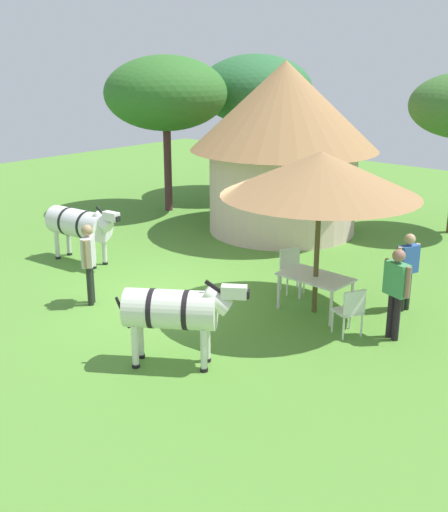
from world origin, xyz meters
TOP-DOWN VIEW (x-y plane):
  - ground_plane at (0.00, 0.00)m, footprint 36.00×36.00m
  - thatched_hut at (-1.58, 5.61)m, footprint 5.14×5.14m
  - shade_umbrella at (2.48, 1.31)m, footprint 3.70×3.70m
  - patio_dining_table at (2.48, 1.31)m, footprint 1.38×0.86m
  - patio_chair_east_end at (3.57, 0.79)m, footprint 0.57×0.58m
  - patio_chair_near_hut at (1.44, 1.94)m, footprint 0.59×0.59m
  - guest_beside_umbrella at (3.73, 2.56)m, footprint 0.31×0.54m
  - guest_behind_table at (4.19, 1.22)m, footprint 0.57×0.33m
  - standing_watcher at (-1.10, -1.36)m, footprint 0.45×0.47m
  - zebra_nearest_camera at (2.05, -2.03)m, footprint 1.83×1.45m
  - zebra_by_umbrella at (-3.43, 0.12)m, footprint 2.34×0.85m
  - acacia_tree_behind_hut at (-5.17, 8.72)m, footprint 3.87×3.87m
  - acacia_tree_right_background at (-5.74, 5.13)m, footprint 3.75×3.75m

SIDE VIEW (x-z plane):
  - ground_plane at x=0.00m, z-range 0.00..0.00m
  - patio_chair_east_end at x=3.57m, z-range 0.07..0.97m
  - patio_chair_near_hut at x=1.44m, z-range 0.07..0.97m
  - patio_dining_table at x=2.48m, z-range 0.28..1.02m
  - guest_beside_umbrella at x=3.73m, z-range 0.16..1.72m
  - zebra_by_umbrella at x=-3.43m, z-range 0.20..1.68m
  - zebra_nearest_camera at x=2.05m, z-range 0.21..1.70m
  - standing_watcher at x=-1.10m, z-range 0.17..1.81m
  - guest_behind_table at x=4.19m, z-range 0.17..1.82m
  - thatched_hut at x=-1.58m, z-range 0.27..4.91m
  - shade_umbrella at x=2.48m, z-range 1.16..4.29m
  - acacia_tree_behind_hut at x=-5.17m, z-range 1.23..6.03m
  - acacia_tree_right_background at x=-5.74m, z-range 1.25..6.04m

